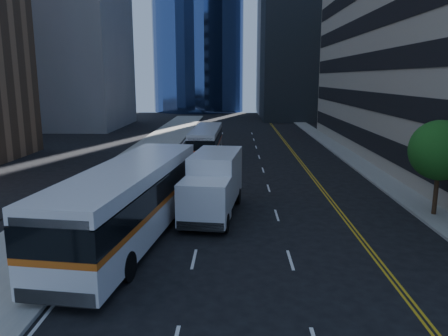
# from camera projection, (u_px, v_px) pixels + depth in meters

# --- Properties ---
(ground) EXTENTS (160.00, 160.00, 0.00)m
(ground) POSITION_uv_depth(u_px,v_px,m) (283.00, 282.00, 16.10)
(ground) COLOR black
(ground) RESTS_ON ground
(sidewalk_west) EXTENTS (5.00, 90.00, 0.15)m
(sidewalk_west) POSITION_uv_depth(u_px,v_px,m) (142.00, 158.00, 40.81)
(sidewalk_west) COLOR gray
(sidewalk_west) RESTS_ON ground
(sidewalk_east) EXTENTS (2.00, 90.00, 0.15)m
(sidewalk_east) POSITION_uv_depth(u_px,v_px,m) (352.00, 159.00, 40.34)
(sidewalk_east) COLOR gray
(sidewalk_east) RESTS_ON ground
(midrise_west) EXTENTS (18.00, 18.00, 35.00)m
(midrise_west) POSITION_uv_depth(u_px,v_px,m) (58.00, 8.00, 64.14)
(midrise_west) COLOR gray
(midrise_west) RESTS_ON ground
(street_tree) EXTENTS (3.20, 3.20, 5.10)m
(street_tree) POSITION_uv_depth(u_px,v_px,m) (440.00, 150.00, 22.98)
(street_tree) COLOR #332114
(street_tree) RESTS_ON sidewalk_east
(bus_front) EXTENTS (4.64, 13.84, 3.50)m
(bus_front) POSITION_uv_depth(u_px,v_px,m) (130.00, 200.00, 19.94)
(bus_front) COLOR white
(bus_front) RESTS_ON ground
(bus_rear) EXTENTS (2.65, 10.93, 2.80)m
(bus_rear) POSITION_uv_depth(u_px,v_px,m) (206.00, 141.00, 41.06)
(bus_rear) COLOR silver
(bus_rear) RESTS_ON ground
(box_truck) EXTENTS (3.24, 7.21, 3.33)m
(box_truck) POSITION_uv_depth(u_px,v_px,m) (213.00, 184.00, 23.69)
(box_truck) COLOR white
(box_truck) RESTS_ON ground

